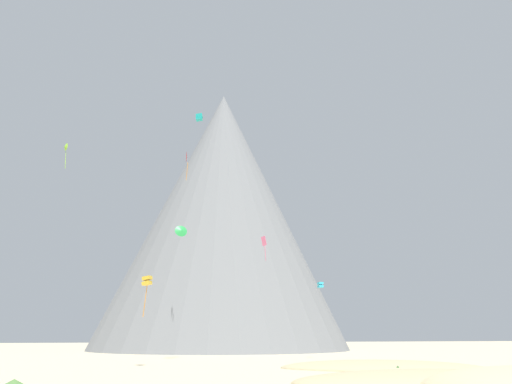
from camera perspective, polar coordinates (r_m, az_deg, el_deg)
dune_foreground_right at (r=63.89m, az=13.95°, el=-18.51°), size 26.18×19.73×2.12m
dune_midground at (r=48.96m, az=18.22°, el=-19.32°), size 23.92×11.65×2.08m
bush_near_right at (r=55.63m, az=20.85°, el=-18.15°), size 2.74×2.74×0.72m
bush_far_left at (r=59.50m, az=15.41°, el=-18.34°), size 1.75×1.75×0.70m
bush_low_patch at (r=45.33m, az=-25.19°, el=-18.62°), size 3.42×3.42×0.68m
rock_massif at (r=137.20m, az=-3.56°, el=-3.40°), size 83.00×83.00×68.56m
kite_red_high at (r=98.75m, az=-7.66°, el=3.80°), size 0.40×2.19×5.63m
kite_lime_high at (r=100.86m, az=-20.34°, el=4.67°), size 1.01×1.40×4.96m
kite_rainbow_mid at (r=80.19m, az=0.90°, el=-5.68°), size 0.77×0.77×3.86m
kite_gold_low at (r=67.13m, az=-11.96°, el=-9.63°), size 1.38×1.35×5.05m
kite_green_mid at (r=82.58m, az=-8.28°, el=-4.26°), size 2.04×1.11×1.93m
kite_teal_high at (r=82.86m, az=-6.30°, el=8.20°), size 1.23×1.19×1.06m
kite_cyan_low at (r=88.36m, az=7.13°, el=-10.16°), size 0.89×0.91×0.92m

